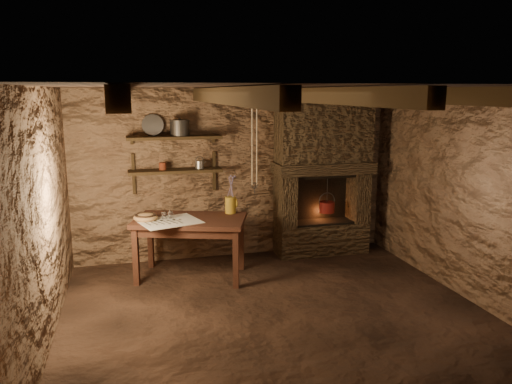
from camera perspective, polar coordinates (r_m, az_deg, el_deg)
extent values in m
plane|color=black|center=(5.60, 2.06, -13.42)|extent=(4.50, 4.50, 0.00)
cube|color=#523726|center=(7.12, -2.46, 2.09)|extent=(4.50, 0.04, 2.40)
cube|color=#523726|center=(3.42, 11.91, -8.52)|extent=(4.50, 0.04, 2.40)
cube|color=#523726|center=(5.06, -23.07, -2.66)|extent=(0.04, 4.00, 2.40)
cube|color=#523726|center=(6.23, 22.40, -0.11)|extent=(0.04, 4.00, 2.40)
cube|color=black|center=(5.08, 2.26, 11.96)|extent=(4.50, 4.00, 0.04)
cube|color=black|center=(4.87, -15.22, 10.54)|extent=(0.14, 3.95, 0.16)
cube|color=black|center=(4.96, -3.39, 10.92)|extent=(0.14, 3.95, 0.16)
cube|color=black|center=(5.25, 7.58, 10.87)|extent=(0.14, 3.95, 0.16)
cube|color=black|center=(5.70, 17.11, 10.51)|extent=(0.14, 3.95, 0.16)
cube|color=black|center=(6.82, -9.19, 2.40)|extent=(1.25, 0.30, 0.04)
cube|color=black|center=(6.76, -9.32, 6.17)|extent=(1.25, 0.30, 0.04)
cube|color=#332619|center=(7.47, 7.44, -5.21)|extent=(1.35, 0.45, 0.45)
cube|color=#332619|center=(7.14, 3.37, -0.95)|extent=(0.23, 0.45, 0.75)
cube|color=#332619|center=(7.55, 11.52, -0.47)|extent=(0.23, 0.45, 0.75)
cube|color=#332619|center=(7.22, 7.74, 2.78)|extent=(1.43, 0.51, 0.16)
cube|color=#332619|center=(7.18, 7.77, 7.15)|extent=(1.35, 0.45, 0.94)
cube|color=black|center=(7.50, 7.00, -0.41)|extent=(0.90, 0.06, 0.75)
cube|color=black|center=(6.36, -7.56, -3.24)|extent=(1.55, 1.18, 0.06)
cube|color=black|center=(6.38, -7.53, -4.00)|extent=(1.40, 1.03, 0.10)
cube|color=silver|center=(6.21, -9.82, -3.34)|extent=(0.83, 0.74, 0.01)
cylinder|color=#A57F1F|center=(6.55, -2.94, -1.47)|extent=(0.17, 0.17, 0.22)
torus|color=#A57F1F|center=(6.56, -2.30, -1.25)|extent=(0.02, 0.12, 0.12)
ellipsoid|color=#A47747|center=(6.33, -12.50, -2.87)|extent=(0.35, 0.35, 0.11)
cylinder|color=#2E2C29|center=(6.76, -8.71, 7.17)|extent=(0.32, 0.32, 0.19)
cylinder|color=#9A9A95|center=(6.83, -11.72, 7.50)|extent=(0.29, 0.13, 0.28)
cylinder|color=#612313|center=(6.79, -10.62, 2.91)|extent=(0.11, 0.11, 0.10)
cylinder|color=maroon|center=(7.34, 8.09, -1.72)|extent=(0.26, 0.26, 0.16)
torus|color=#2E2C29|center=(7.31, 8.11, -1.00)|extent=(0.25, 0.02, 0.25)
cylinder|color=#2E2C29|center=(7.28, 8.14, 0.13)|extent=(0.01, 0.01, 0.44)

